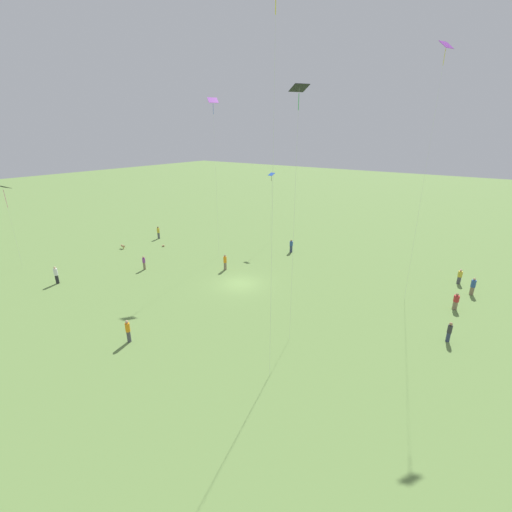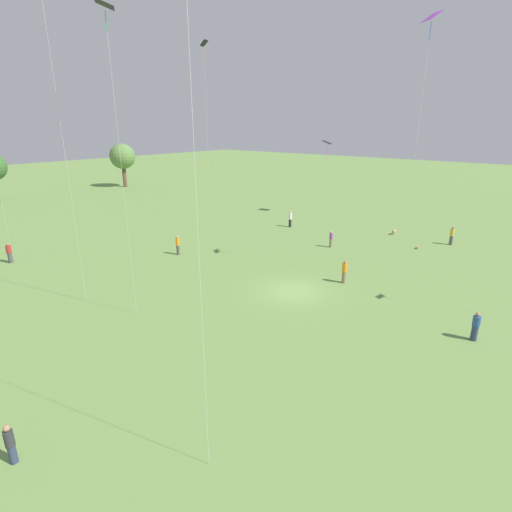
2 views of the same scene
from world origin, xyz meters
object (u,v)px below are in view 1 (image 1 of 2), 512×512
(person_4, at_px, (128,331))
(dog_0, at_px, (123,246))
(kite_5, at_px, (272,177))
(person_6, at_px, (225,262))
(kite_1, at_px, (299,103))
(picnic_bag_0, at_px, (163,246))
(person_8, at_px, (456,302))
(person_1, at_px, (473,286))
(kite_3, at_px, (443,64))
(kite_8, at_px, (3,189))
(person_10, at_px, (449,332))
(person_5, at_px, (144,263))
(person_7, at_px, (56,275))
(person_9, at_px, (291,246))
(person_3, at_px, (158,233))
(person_2, at_px, (460,277))
(kite_7, at_px, (213,108))

(person_4, bearing_deg, dog_0, -1.76)
(kite_5, bearing_deg, person_4, -25.20)
(person_6, bearing_deg, kite_1, 155.48)
(picnic_bag_0, bearing_deg, person_8, -174.77)
(person_1, xyz_separation_m, kite_3, (5.15, 4.81, 19.15))
(kite_1, relative_size, kite_8, 1.83)
(person_6, xyz_separation_m, kite_5, (1.49, -11.95, 8.39))
(person_6, height_order, person_10, person_6)
(kite_1, xyz_separation_m, kite_8, (33.45, 5.40, -7.52))
(person_5, distance_m, picnic_bag_0, 8.55)
(kite_8, relative_size, picnic_bag_0, 26.78)
(person_7, height_order, picnic_bag_0, person_7)
(person_10, bearing_deg, person_8, -13.92)
(person_9, bearing_deg, kite_1, -80.24)
(person_8, bearing_deg, kite_8, -138.72)
(person_4, bearing_deg, person_3, -12.60)
(picnic_bag_0, bearing_deg, person_4, 133.58)
(kite_1, height_order, kite_5, kite_1)
(kite_1, height_order, kite_8, kite_1)
(person_7, relative_size, person_8, 1.19)
(person_2, relative_size, kite_3, 0.08)
(person_9, bearing_deg, picnic_bag_0, -172.12)
(person_1, bearing_deg, kite_8, 62.46)
(kite_5, relative_size, picnic_bag_0, 27.23)
(person_6, bearing_deg, kite_5, -76.30)
(kite_7, relative_size, picnic_bag_0, 51.65)
(person_6, distance_m, kite_1, 22.24)
(person_10, bearing_deg, person_7, 92.55)
(person_3, height_order, person_5, person_3)
(person_1, xyz_separation_m, person_10, (0.70, 10.41, -0.04))
(person_9, distance_m, kite_7, 19.42)
(kite_3, distance_m, picnic_bag_0, 37.45)
(kite_5, height_order, picnic_bag_0, kite_5)
(dog_0, bearing_deg, kite_7, -64.23)
(person_5, xyz_separation_m, dog_0, (8.80, -3.12, -0.47))
(person_4, bearing_deg, person_9, -57.71)
(person_3, height_order, person_4, person_3)
(person_6, xyz_separation_m, person_8, (-23.13, -4.78, -0.14))
(person_2, distance_m, person_9, 19.61)
(person_1, height_order, person_2, person_1)
(person_1, distance_m, person_5, 35.00)
(person_10, relative_size, kite_3, 0.08)
(person_7, bearing_deg, person_6, -15.01)
(person_8, bearing_deg, person_7, -134.34)
(person_10, distance_m, dog_0, 39.92)
(kite_8, bearing_deg, person_4, -151.57)
(person_10, relative_size, kite_8, 0.17)
(person_1, bearing_deg, person_9, 33.53)
(person_5, relative_size, person_9, 0.95)
(picnic_bag_0, bearing_deg, person_10, 175.63)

